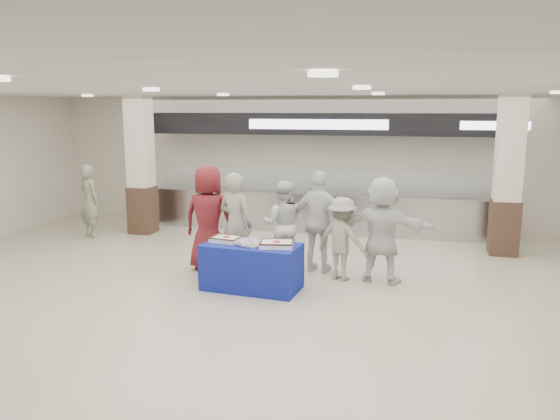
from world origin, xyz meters
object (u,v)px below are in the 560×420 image
(sheet_cake_left, at_px, (226,239))
(soldier_bg, at_px, (90,201))
(soldier_a, at_px, (236,224))
(soldier_b, at_px, (342,239))
(sheet_cake_right, at_px, (277,244))
(civilian_white, at_px, (382,230))
(civilian_maroon, at_px, (209,218))
(display_table, at_px, (252,267))
(chef_tall, at_px, (284,225))
(cupcake_tray, at_px, (249,242))
(chef_short, at_px, (320,222))

(sheet_cake_left, xyz_separation_m, soldier_bg, (-4.18, 2.53, 0.04))
(soldier_a, relative_size, soldier_b, 1.27)
(sheet_cake_left, distance_m, sheet_cake_right, 0.90)
(soldier_bg, bearing_deg, civilian_white, -166.26)
(soldier_a, bearing_deg, sheet_cake_left, 111.63)
(civilian_maroon, bearing_deg, soldier_b, -178.94)
(civilian_maroon, bearing_deg, display_table, 142.04)
(soldier_b, bearing_deg, soldier_a, 26.92)
(chef_tall, distance_m, civilian_white, 1.85)
(chef_tall, bearing_deg, cupcake_tray, 76.90)
(cupcake_tray, bearing_deg, display_table, 29.97)
(display_table, distance_m, soldier_bg, 5.34)
(sheet_cake_left, xyz_separation_m, chef_short, (1.35, 1.14, 0.12))
(civilian_white, bearing_deg, chef_short, -5.99)
(sheet_cake_left, distance_m, civilian_white, 2.61)
(cupcake_tray, distance_m, soldier_bg, 5.30)
(sheet_cake_left, bearing_deg, chef_short, 40.00)
(civilian_maroon, relative_size, chef_tall, 1.17)
(display_table, xyz_separation_m, sheet_cake_right, (0.43, -0.06, 0.43))
(soldier_a, height_order, chef_tall, soldier_a)
(sheet_cake_right, xyz_separation_m, civilian_maroon, (-1.51, 0.93, 0.15))
(soldier_a, relative_size, chef_tall, 1.12)
(cupcake_tray, relative_size, soldier_bg, 0.32)
(display_table, relative_size, chef_tall, 0.95)
(display_table, height_order, cupcake_tray, cupcake_tray)
(display_table, distance_m, chef_tall, 1.40)
(chef_tall, bearing_deg, display_table, 78.28)
(sheet_cake_right, bearing_deg, civilian_white, 31.28)
(sheet_cake_right, height_order, chef_short, chef_short)
(sheet_cake_right, relative_size, chef_short, 0.31)
(sheet_cake_right, bearing_deg, display_table, 172.36)
(civilian_maroon, relative_size, soldier_a, 1.04)
(sheet_cake_left, xyz_separation_m, soldier_a, (-0.04, 0.62, 0.12))
(sheet_cake_left, bearing_deg, display_table, -9.99)
(soldier_a, xyz_separation_m, soldier_b, (1.84, 0.17, -0.20))
(cupcake_tray, height_order, soldier_bg, soldier_bg)
(chef_short, bearing_deg, soldier_a, 30.12)
(sheet_cake_right, distance_m, soldier_a, 1.21)
(sheet_cake_right, bearing_deg, chef_short, 70.07)
(chef_tall, xyz_separation_m, civilian_white, (1.80, -0.41, 0.09))
(display_table, height_order, chef_short, chef_short)
(civilian_maroon, height_order, chef_short, civilian_maroon)
(sheet_cake_right, relative_size, chef_tall, 0.35)
(cupcake_tray, xyz_separation_m, civilian_white, (2.05, 0.92, 0.12))
(cupcake_tray, xyz_separation_m, soldier_bg, (-4.60, 2.64, 0.05))
(sheet_cake_left, bearing_deg, sheet_cake_right, -8.85)
(soldier_b, bearing_deg, chef_short, -16.17)
(chef_tall, bearing_deg, civilian_white, 164.90)
(cupcake_tray, relative_size, chef_short, 0.30)
(sheet_cake_right, height_order, cupcake_tray, sheet_cake_right)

